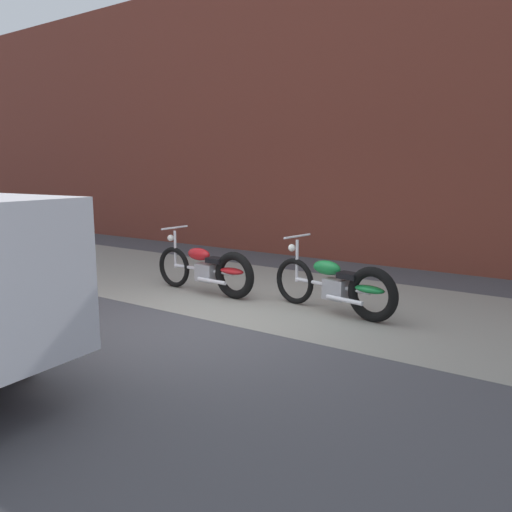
{
  "coord_description": "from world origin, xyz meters",
  "views": [
    {
      "loc": [
        4.0,
        -4.93,
        1.98
      ],
      "look_at": [
        0.02,
        0.89,
        0.75
      ],
      "focal_mm": 35.39,
      "sensor_mm": 36.0,
      "label": 1
    }
  ],
  "objects": [
    {
      "name": "ground_plane",
      "position": [
        0.0,
        0.0,
        0.0
      ],
      "size": [
        80.0,
        80.0,
        0.0
      ],
      "primitive_type": "plane",
      "color": "#47474C"
    },
    {
      "name": "sidewalk_slab",
      "position": [
        0.0,
        1.75,
        0.0
      ],
      "size": [
        36.0,
        3.5,
        0.01
      ],
      "primitive_type": "cube",
      "color": "gray",
      "rests_on": "ground"
    },
    {
      "name": "brick_building_wall",
      "position": [
        0.0,
        5.2,
        3.17
      ],
      "size": [
        36.0,
        0.5,
        6.33
      ],
      "primitive_type": "cube",
      "color": "brown",
      "rests_on": "ground"
    },
    {
      "name": "motorcycle_red",
      "position": [
        -1.02,
        1.12,
        0.4
      ],
      "size": [
        2.01,
        0.58,
        1.03
      ],
      "rotation": [
        0.0,
        0.0,
        3.1
      ],
      "color": "black",
      "rests_on": "ground"
    },
    {
      "name": "motorcycle_green",
      "position": [
        1.18,
        1.24,
        0.4
      ],
      "size": [
        2.0,
        0.66,
        1.03
      ],
      "rotation": [
        0.0,
        0.0,
        2.98
      ],
      "color": "black",
      "rests_on": "ground"
    }
  ]
}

